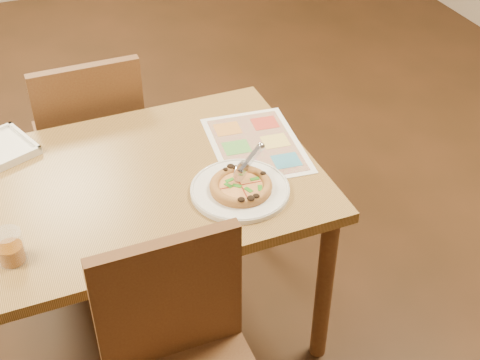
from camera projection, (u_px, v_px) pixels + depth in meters
name	position (u px, v px, depth m)	size (l,w,h in m)	color
room	(97.00, 1.00, 1.81)	(7.00, 7.00, 7.00)	black
dining_table	(125.00, 204.00, 2.25)	(1.30, 0.85, 0.72)	#A37941
chair_near	(181.00, 351.00, 1.85)	(0.42, 0.42, 0.47)	brown
chair_far	(90.00, 129.00, 2.73)	(0.42, 0.42, 0.47)	brown
plate	(240.00, 190.00, 2.16)	(0.32, 0.32, 0.02)	silver
pizza	(241.00, 186.00, 2.14)	(0.20, 0.20, 0.03)	#BD8040
pizza_cutter	(248.00, 163.00, 2.15)	(0.13, 0.08, 0.09)	silver
glass_tumbler	(10.00, 249.00, 1.89)	(0.08, 0.08, 0.10)	#783C09
menu	(256.00, 145.00, 2.37)	(0.31, 0.43, 0.01)	white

